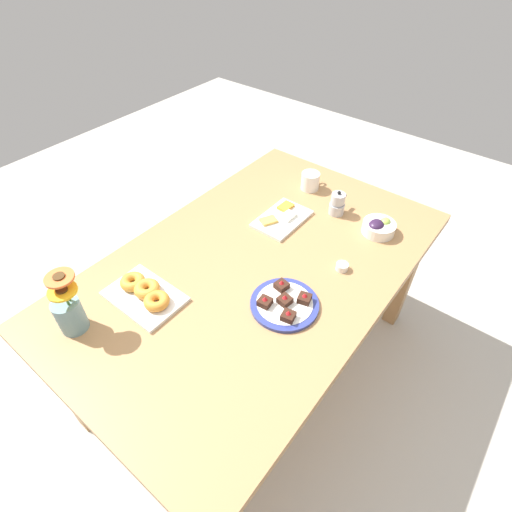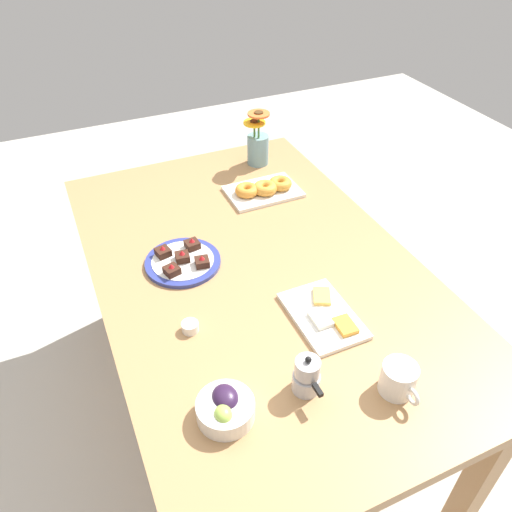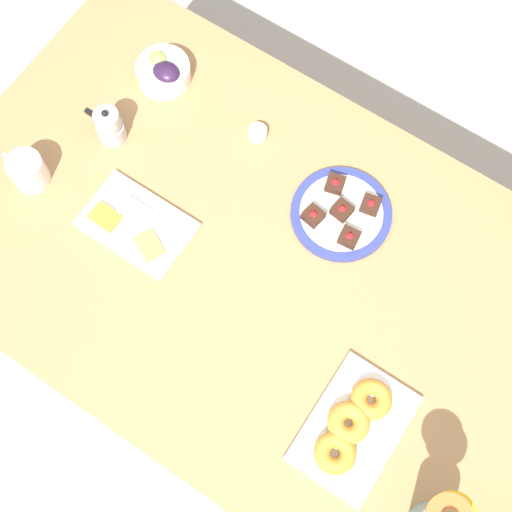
{
  "view_description": "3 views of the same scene",
  "coord_description": "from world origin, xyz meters",
  "px_view_note": "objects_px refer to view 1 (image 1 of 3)",
  "views": [
    {
      "loc": [
        -0.89,
        -0.7,
        1.84
      ],
      "look_at": [
        0.0,
        0.0,
        0.78
      ],
      "focal_mm": 28.0,
      "sensor_mm": 36.0,
      "label": 1
    },
    {
      "loc": [
        1.13,
        -0.5,
        1.79
      ],
      "look_at": [
        0.0,
        0.0,
        0.78
      ],
      "focal_mm": 35.0,
      "sensor_mm": 36.0,
      "label": 2
    },
    {
      "loc": [
        -0.3,
        0.45,
        2.34
      ],
      "look_at": [
        0.0,
        0.0,
        0.78
      ],
      "focal_mm": 50.0,
      "sensor_mm": 36.0,
      "label": 3
    }
  ],
  "objects_px": {
    "coffee_mug": "(310,181)",
    "dessert_plate": "(285,303)",
    "cheese_platter": "(282,218)",
    "moka_pot": "(337,204)",
    "grape_bowl": "(379,227)",
    "jam_cup_honey": "(342,266)",
    "flower_vase": "(69,312)",
    "dining_table": "(256,278)",
    "croissant_platter": "(145,293)"
  },
  "relations": [
    {
      "from": "dining_table",
      "to": "croissant_platter",
      "type": "bearing_deg",
      "value": 152.05
    },
    {
      "from": "jam_cup_honey",
      "to": "moka_pot",
      "type": "bearing_deg",
      "value": 33.61
    },
    {
      "from": "coffee_mug",
      "to": "flower_vase",
      "type": "bearing_deg",
      "value": 172.33
    },
    {
      "from": "jam_cup_honey",
      "to": "flower_vase",
      "type": "distance_m",
      "value": 0.99
    },
    {
      "from": "flower_vase",
      "to": "coffee_mug",
      "type": "bearing_deg",
      "value": -7.67
    },
    {
      "from": "jam_cup_honey",
      "to": "flower_vase",
      "type": "bearing_deg",
      "value": 144.79
    },
    {
      "from": "croissant_platter",
      "to": "coffee_mug",
      "type": "bearing_deg",
      "value": -4.85
    },
    {
      "from": "flower_vase",
      "to": "moka_pot",
      "type": "height_order",
      "value": "flower_vase"
    },
    {
      "from": "cheese_platter",
      "to": "moka_pot",
      "type": "xyz_separation_m",
      "value": [
        0.19,
        -0.16,
        0.04
      ]
    },
    {
      "from": "dining_table",
      "to": "moka_pot",
      "type": "relative_size",
      "value": 13.45
    },
    {
      "from": "cheese_platter",
      "to": "flower_vase",
      "type": "xyz_separation_m",
      "value": [
        -0.91,
        0.2,
        0.07
      ]
    },
    {
      "from": "coffee_mug",
      "to": "flower_vase",
      "type": "distance_m",
      "value": 1.22
    },
    {
      "from": "flower_vase",
      "to": "moka_pot",
      "type": "relative_size",
      "value": 2.01
    },
    {
      "from": "coffee_mug",
      "to": "jam_cup_honey",
      "type": "relative_size",
      "value": 2.57
    },
    {
      "from": "jam_cup_honey",
      "to": "dessert_plate",
      "type": "distance_m",
      "value": 0.3
    },
    {
      "from": "croissant_platter",
      "to": "flower_vase",
      "type": "relative_size",
      "value": 1.17
    },
    {
      "from": "dining_table",
      "to": "grape_bowl",
      "type": "relative_size",
      "value": 11.47
    },
    {
      "from": "dining_table",
      "to": "moka_pot",
      "type": "height_order",
      "value": "moka_pot"
    },
    {
      "from": "grape_bowl",
      "to": "coffee_mug",
      "type": "bearing_deg",
      "value": 75.75
    },
    {
      "from": "dessert_plate",
      "to": "coffee_mug",
      "type": "bearing_deg",
      "value": 26.1
    },
    {
      "from": "flower_vase",
      "to": "moka_pot",
      "type": "bearing_deg",
      "value": -18.26
    },
    {
      "from": "grape_bowl",
      "to": "cheese_platter",
      "type": "height_order",
      "value": "grape_bowl"
    },
    {
      "from": "coffee_mug",
      "to": "dessert_plate",
      "type": "xyz_separation_m",
      "value": [
        -0.69,
        -0.34,
        -0.03
      ]
    },
    {
      "from": "cheese_platter",
      "to": "croissant_platter",
      "type": "xyz_separation_m",
      "value": [
        -0.68,
        0.12,
        0.01
      ]
    },
    {
      "from": "dining_table",
      "to": "jam_cup_honey",
      "type": "xyz_separation_m",
      "value": [
        0.18,
        -0.28,
        0.1
      ]
    },
    {
      "from": "dining_table",
      "to": "cheese_platter",
      "type": "relative_size",
      "value": 6.15
    },
    {
      "from": "cheese_platter",
      "to": "moka_pot",
      "type": "distance_m",
      "value": 0.26
    },
    {
      "from": "dessert_plate",
      "to": "croissant_platter",
      "type": "bearing_deg",
      "value": 123.89
    },
    {
      "from": "grape_bowl",
      "to": "flower_vase",
      "type": "bearing_deg",
      "value": 152.33
    },
    {
      "from": "moka_pot",
      "to": "dessert_plate",
      "type": "bearing_deg",
      "value": -167.34
    },
    {
      "from": "dining_table",
      "to": "flower_vase",
      "type": "relative_size",
      "value": 6.69
    },
    {
      "from": "dining_table",
      "to": "cheese_platter",
      "type": "bearing_deg",
      "value": 16.04
    },
    {
      "from": "croissant_platter",
      "to": "cheese_platter",
      "type": "bearing_deg",
      "value": -10.13
    },
    {
      "from": "croissant_platter",
      "to": "moka_pot",
      "type": "bearing_deg",
      "value": -18.13
    },
    {
      "from": "coffee_mug",
      "to": "grape_bowl",
      "type": "height_order",
      "value": "coffee_mug"
    },
    {
      "from": "croissant_platter",
      "to": "jam_cup_honey",
      "type": "distance_m",
      "value": 0.75
    },
    {
      "from": "flower_vase",
      "to": "moka_pot",
      "type": "distance_m",
      "value": 1.17
    },
    {
      "from": "dining_table",
      "to": "jam_cup_honey",
      "type": "relative_size",
      "value": 33.33
    },
    {
      "from": "cheese_platter",
      "to": "dessert_plate",
      "type": "distance_m",
      "value": 0.5
    },
    {
      "from": "coffee_mug",
      "to": "grape_bowl",
      "type": "bearing_deg",
      "value": -104.25
    },
    {
      "from": "dessert_plate",
      "to": "cheese_platter",
      "type": "bearing_deg",
      "value": 36.8
    },
    {
      "from": "coffee_mug",
      "to": "grape_bowl",
      "type": "distance_m",
      "value": 0.43
    },
    {
      "from": "cheese_platter",
      "to": "dessert_plate",
      "type": "xyz_separation_m",
      "value": [
        -0.4,
        -0.3,
        0.0
      ]
    },
    {
      "from": "jam_cup_honey",
      "to": "coffee_mug",
      "type": "bearing_deg",
      "value": 45.46
    },
    {
      "from": "dining_table",
      "to": "croissant_platter",
      "type": "height_order",
      "value": "croissant_platter"
    },
    {
      "from": "coffee_mug",
      "to": "jam_cup_honey",
      "type": "distance_m",
      "value": 0.57
    },
    {
      "from": "coffee_mug",
      "to": "flower_vase",
      "type": "height_order",
      "value": "flower_vase"
    },
    {
      "from": "croissant_platter",
      "to": "dessert_plate",
      "type": "xyz_separation_m",
      "value": [
        0.28,
        -0.42,
        -0.01
      ]
    },
    {
      "from": "grape_bowl",
      "to": "dining_table",
      "type": "bearing_deg",
      "value": 148.59
    },
    {
      "from": "grape_bowl",
      "to": "flower_vase",
      "type": "distance_m",
      "value": 1.24
    }
  ]
}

